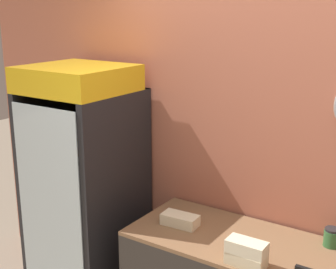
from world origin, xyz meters
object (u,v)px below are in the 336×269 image
at_px(sandwich_stack_middle, 247,247).
at_px(sandwich_stack_bottom, 246,259).
at_px(sandwich_flat_left, 180,220).
at_px(beverage_cooler, 89,178).
at_px(condiment_jar, 332,237).

bearing_deg(sandwich_stack_middle, sandwich_stack_bottom, 0.00).
xyz_separation_m(sandwich_stack_bottom, sandwich_flat_left, (-0.56, 0.21, 0.00)).
height_order(beverage_cooler, sandwich_stack_middle, beverage_cooler).
bearing_deg(sandwich_flat_left, sandwich_stack_middle, -20.82).
bearing_deg(sandwich_stack_middle, condiment_jar, 55.15).
relative_size(sandwich_stack_middle, sandwich_flat_left, 0.89).
distance_m(sandwich_stack_bottom, condiment_jar, 0.58).
distance_m(sandwich_stack_bottom, sandwich_stack_middle, 0.07).
xyz_separation_m(beverage_cooler, sandwich_flat_left, (0.83, -0.04, -0.10)).
bearing_deg(beverage_cooler, sandwich_flat_left, -2.99).
height_order(sandwich_stack_middle, sandwich_flat_left, sandwich_stack_middle).
bearing_deg(sandwich_flat_left, beverage_cooler, 177.01).
xyz_separation_m(beverage_cooler, sandwich_stack_bottom, (1.39, -0.26, -0.10)).
bearing_deg(beverage_cooler, condiment_jar, 7.32).
bearing_deg(sandwich_stack_bottom, sandwich_stack_middle, 0.00).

